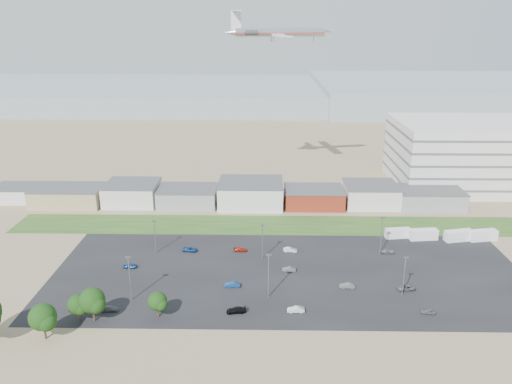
{
  "coord_description": "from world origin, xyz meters",
  "views": [
    {
      "loc": [
        -1.21,
        -93.93,
        60.7
      ],
      "look_at": [
        -3.29,
        22.0,
        21.21
      ],
      "focal_mm": 35.0,
      "sensor_mm": 36.0,
      "label": 1
    }
  ],
  "objects_px": {
    "parked_car_4": "(232,285)",
    "box_trailer_a": "(398,233)",
    "parked_car_11": "(290,250)",
    "parked_car_3": "(236,310)",
    "parked_car_13": "(296,309)",
    "parked_car_6": "(240,249)",
    "parked_car_5": "(130,266)",
    "parked_car_0": "(406,288)",
    "parked_car_9": "(190,249)",
    "parked_car_1": "(347,286)",
    "parked_car_2": "(428,311)",
    "parked_car_10": "(110,308)",
    "parked_car_8": "(387,251)",
    "airliner": "(280,32)",
    "parked_car_7": "(289,269)"
  },
  "relations": [
    {
      "from": "parked_car_9",
      "to": "parked_car_6",
      "type": "bearing_deg",
      "value": -81.16
    },
    {
      "from": "parked_car_9",
      "to": "parked_car_8",
      "type": "bearing_deg",
      "value": -82.56
    },
    {
      "from": "parked_car_1",
      "to": "parked_car_6",
      "type": "relative_size",
      "value": 0.97
    },
    {
      "from": "parked_car_5",
      "to": "parked_car_11",
      "type": "distance_m",
      "value": 43.64
    },
    {
      "from": "airliner",
      "to": "parked_car_5",
      "type": "relative_size",
      "value": 11.16
    },
    {
      "from": "parked_car_4",
      "to": "parked_car_5",
      "type": "xyz_separation_m",
      "value": [
        -27.39,
        9.32,
        -0.02
      ]
    },
    {
      "from": "box_trailer_a",
      "to": "parked_car_11",
      "type": "height_order",
      "value": "box_trailer_a"
    },
    {
      "from": "airliner",
      "to": "parked_car_0",
      "type": "relative_size",
      "value": 9.3
    },
    {
      "from": "parked_car_2",
      "to": "parked_car_10",
      "type": "height_order",
      "value": "parked_car_10"
    },
    {
      "from": "parked_car_9",
      "to": "parked_car_10",
      "type": "xyz_separation_m",
      "value": [
        -13.5,
        -30.63,
        0.01
      ]
    },
    {
      "from": "box_trailer_a",
      "to": "parked_car_8",
      "type": "distance_m",
      "value": 12.28
    },
    {
      "from": "parked_car_9",
      "to": "parked_car_1",
      "type": "bearing_deg",
      "value": -107.86
    },
    {
      "from": "parked_car_3",
      "to": "parked_car_13",
      "type": "xyz_separation_m",
      "value": [
        13.17,
        0.5,
        0.01
      ]
    },
    {
      "from": "box_trailer_a",
      "to": "parked_car_10",
      "type": "relative_size",
      "value": 1.84
    },
    {
      "from": "parked_car_0",
      "to": "airliner",
      "type": "bearing_deg",
      "value": -167.15
    },
    {
      "from": "parked_car_4",
      "to": "parked_car_7",
      "type": "relative_size",
      "value": 1.08
    },
    {
      "from": "parked_car_3",
      "to": "parked_car_9",
      "type": "relative_size",
      "value": 1.03
    },
    {
      "from": "parked_car_8",
      "to": "parked_car_11",
      "type": "relative_size",
      "value": 0.94
    },
    {
      "from": "parked_car_4",
      "to": "box_trailer_a",
      "type": "bearing_deg",
      "value": 120.05
    },
    {
      "from": "parked_car_1",
      "to": "parked_car_9",
      "type": "relative_size",
      "value": 0.88
    },
    {
      "from": "box_trailer_a",
      "to": "parked_car_5",
      "type": "height_order",
      "value": "box_trailer_a"
    },
    {
      "from": "parked_car_6",
      "to": "parked_car_11",
      "type": "distance_m",
      "value": 13.94
    },
    {
      "from": "airliner",
      "to": "parked_car_9",
      "type": "distance_m",
      "value": 87.63
    },
    {
      "from": "parked_car_0",
      "to": "box_trailer_a",
      "type": "bearing_deg",
      "value": 162.9
    },
    {
      "from": "parked_car_10",
      "to": "parked_car_8",
      "type": "bearing_deg",
      "value": -69.54
    },
    {
      "from": "parked_car_6",
      "to": "parked_car_13",
      "type": "height_order",
      "value": "parked_car_13"
    },
    {
      "from": "parked_car_6",
      "to": "parked_car_3",
      "type": "bearing_deg",
      "value": -178.35
    },
    {
      "from": "parked_car_5",
      "to": "parked_car_8",
      "type": "relative_size",
      "value": 0.99
    },
    {
      "from": "box_trailer_a",
      "to": "parked_car_7",
      "type": "xyz_separation_m",
      "value": [
        -33.31,
        -21.86,
        -0.82
      ]
    },
    {
      "from": "parked_car_1",
      "to": "parked_car_8",
      "type": "height_order",
      "value": "parked_car_8"
    },
    {
      "from": "parked_car_1",
      "to": "parked_car_3",
      "type": "distance_m",
      "value": 28.51
    },
    {
      "from": "parked_car_5",
      "to": "parked_car_11",
      "type": "bearing_deg",
      "value": 104.9
    },
    {
      "from": "parked_car_3",
      "to": "parked_car_4",
      "type": "distance_m",
      "value": 11.4
    },
    {
      "from": "parked_car_4",
      "to": "parked_car_6",
      "type": "xyz_separation_m",
      "value": [
        1.04,
        19.85,
        -0.08
      ]
    },
    {
      "from": "parked_car_4",
      "to": "parked_car_13",
      "type": "distance_m",
      "value": 18.26
    },
    {
      "from": "parked_car_3",
      "to": "parked_car_7",
      "type": "height_order",
      "value": "parked_car_3"
    },
    {
      "from": "parked_car_0",
      "to": "parked_car_3",
      "type": "xyz_separation_m",
      "value": [
        -40.11,
        -10.59,
        0.03
      ]
    },
    {
      "from": "parked_car_8",
      "to": "parked_car_4",
      "type": "bearing_deg",
      "value": 113.14
    },
    {
      "from": "parked_car_11",
      "to": "airliner",
      "type": "bearing_deg",
      "value": 6.38
    },
    {
      "from": "parked_car_10",
      "to": "parked_car_11",
      "type": "xyz_separation_m",
      "value": [
        41.55,
        30.83,
        0.04
      ]
    },
    {
      "from": "parked_car_2",
      "to": "parked_car_10",
      "type": "distance_m",
      "value": 70.38
    },
    {
      "from": "parked_car_0",
      "to": "parked_car_3",
      "type": "height_order",
      "value": "parked_car_3"
    },
    {
      "from": "parked_car_2",
      "to": "parked_car_11",
      "type": "bearing_deg",
      "value": -130.96
    },
    {
      "from": "parked_car_0",
      "to": "parked_car_1",
      "type": "height_order",
      "value": "parked_car_1"
    },
    {
      "from": "airliner",
      "to": "parked_car_1",
      "type": "height_order",
      "value": "airliner"
    },
    {
      "from": "parked_car_4",
      "to": "parked_car_13",
      "type": "bearing_deg",
      "value": 51.37
    },
    {
      "from": "airliner",
      "to": "parked_car_13",
      "type": "relative_size",
      "value": 10.44
    },
    {
      "from": "box_trailer_a",
      "to": "parked_car_11",
      "type": "xyz_separation_m",
      "value": [
        -32.46,
        -10.4,
        -0.77
      ]
    },
    {
      "from": "parked_car_8",
      "to": "parked_car_11",
      "type": "height_order",
      "value": "parked_car_11"
    },
    {
      "from": "parked_car_0",
      "to": "parked_car_9",
      "type": "bearing_deg",
      "value": -116.87
    }
  ]
}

